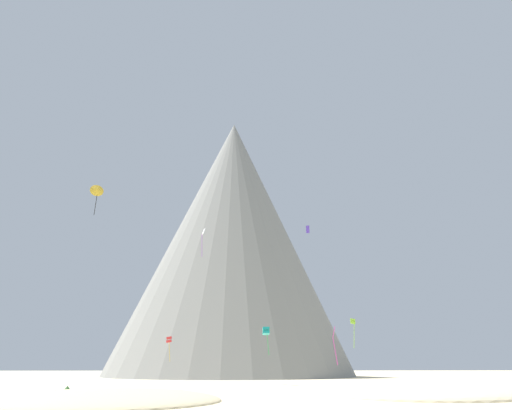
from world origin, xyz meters
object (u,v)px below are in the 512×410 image
at_px(bush_low_patch, 55,394).
at_px(kite_red_low, 169,340).
at_px(kite_lime_low, 353,322).
at_px(kite_white_mid, 203,235).
at_px(bush_far_left, 67,390).
at_px(kite_gold_mid, 97,190).
at_px(kite_teal_low, 266,331).
at_px(bush_near_right, 389,389).
at_px(kite_magenta_low, 334,338).
at_px(kite_indigo_mid, 308,229).
at_px(rock_massif, 236,250).

height_order(bush_low_patch, kite_red_low, kite_red_low).
bearing_deg(kite_lime_low, kite_white_mid, 99.90).
bearing_deg(bush_far_left, kite_lime_low, 35.05).
relative_size(kite_gold_mid, kite_teal_low, 1.22).
bearing_deg(kite_white_mid, bush_near_right, 61.56).
bearing_deg(kite_red_low, bush_low_patch, 166.63).
distance_m(bush_low_patch, kite_gold_mid, 32.19).
bearing_deg(kite_magenta_low, kite_indigo_mid, 59.10).
bearing_deg(kite_indigo_mid, rock_massif, 6.78).
distance_m(bush_far_left, rock_massif, 75.56).
xyz_separation_m(kite_red_low, kite_teal_low, (15.45, -16.94, 0.36)).
bearing_deg(kite_magenta_low, kite_white_mid, 111.95).
xyz_separation_m(bush_far_left, kite_gold_mid, (-3.43, 11.92, 25.10)).
bearing_deg(rock_massif, kite_teal_low, -85.68).
bearing_deg(kite_red_low, kite_teal_low, -146.38).
distance_m(bush_far_left, bush_low_patch, 7.78).
height_order(kite_lime_low, kite_magenta_low, kite_lime_low).
bearing_deg(bush_near_right, kite_white_mid, 128.31).
height_order(bush_far_left, kite_gold_mid, kite_gold_mid).
bearing_deg(kite_gold_mid, kite_red_low, 45.13).
height_order(bush_near_right, kite_gold_mid, kite_gold_mid).
xyz_separation_m(bush_far_left, bush_low_patch, (1.59, -7.61, 0.00)).
relative_size(kite_indigo_mid, kite_gold_mid, 0.31).
bearing_deg(kite_teal_low, kite_white_mid, 137.63).
relative_size(kite_teal_low, kite_white_mid, 0.77).
relative_size(rock_massif, kite_lime_low, 16.17).
xyz_separation_m(kite_red_low, kite_indigo_mid, (24.16, -3.82, 19.08)).
xyz_separation_m(kite_indigo_mid, kite_gold_mid, (-32.54, -18.06, -0.23)).
relative_size(rock_massif, kite_white_mid, 14.95).
height_order(bush_far_left, kite_indigo_mid, kite_indigo_mid).
height_order(kite_red_low, kite_magenta_low, kite_red_low).
relative_size(kite_red_low, kite_teal_low, 1.11).
distance_m(bush_low_patch, kite_magenta_low, 33.12).
xyz_separation_m(bush_near_right, kite_indigo_mid, (-1.98, 30.56, 25.35)).
bearing_deg(rock_massif, kite_red_low, -109.30).
bearing_deg(bush_near_right, rock_massif, 102.08).
height_order(bush_low_patch, rock_massif, rock_massif).
bearing_deg(bush_low_patch, bush_near_right, 13.41).
bearing_deg(bush_low_patch, kite_white_mid, 74.66).
height_order(kite_gold_mid, kite_lime_low, kite_gold_mid).
xyz_separation_m(kite_lime_low, kite_white_mid, (-24.03, 1.01, 14.06)).
xyz_separation_m(rock_massif, kite_white_mid, (-5.98, -41.76, -7.95)).
height_order(kite_indigo_mid, kite_teal_low, kite_indigo_mid).
bearing_deg(kite_teal_low, bush_far_left, -141.89).
bearing_deg(kite_magenta_low, bush_near_right, -106.65).
bearing_deg(rock_massif, kite_magenta_low, -78.01).
height_order(rock_massif, kite_white_mid, rock_massif).
height_order(kite_red_low, kite_white_mid, kite_white_mid).
distance_m(bush_far_left, kite_teal_low, 27.26).
xyz_separation_m(kite_gold_mid, kite_white_mid, (14.06, 13.40, -2.49)).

